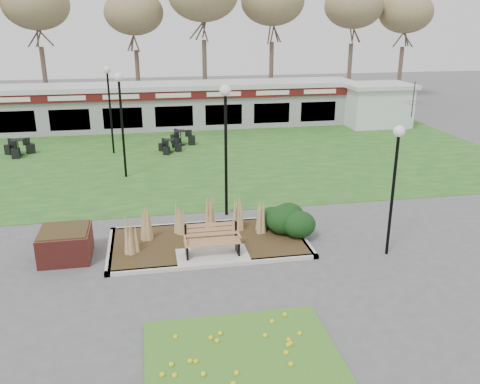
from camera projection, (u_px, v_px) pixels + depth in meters
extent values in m
plane|color=#515154|center=(213.00, 261.00, 15.45)|extent=(100.00, 100.00, 0.00)
cube|color=#21561B|center=(183.00, 158.00, 26.59)|extent=(34.00, 16.00, 0.02)
cube|color=#35661D|center=(241.00, 352.00, 11.17)|extent=(4.20, 3.00, 0.08)
cube|color=black|center=(208.00, 242.00, 16.55)|extent=(6.22, 3.22, 0.12)
cube|color=#B7B7B2|center=(215.00, 265.00, 15.05)|extent=(6.40, 0.18, 0.12)
cube|color=#B7B7B2|center=(203.00, 224.00, 18.04)|extent=(6.40, 0.18, 0.12)
cube|color=#B7B7B2|center=(110.00, 250.00, 16.01)|extent=(0.18, 3.40, 0.12)
cube|color=#B7B7B2|center=(300.00, 235.00, 17.08)|extent=(0.18, 3.40, 0.12)
cube|color=#B7B7B2|center=(213.00, 256.00, 15.57)|extent=(2.20, 1.20, 0.13)
cone|color=tan|center=(148.00, 224.00, 16.38)|extent=(0.36, 0.36, 1.15)
cone|color=tan|center=(178.00, 217.00, 16.93)|extent=(0.36, 0.36, 1.15)
cone|color=tan|center=(210.00, 213.00, 17.30)|extent=(0.36, 0.36, 1.15)
cone|color=tan|center=(237.00, 213.00, 17.27)|extent=(0.36, 0.36, 1.15)
cone|color=tan|center=(263.00, 216.00, 17.04)|extent=(0.36, 0.36, 1.15)
cone|color=tan|center=(132.00, 235.00, 15.55)|extent=(0.36, 0.36, 1.15)
ellipsoid|color=black|center=(284.00, 220.00, 17.01)|extent=(1.21, 1.10, 0.99)
ellipsoid|color=black|center=(299.00, 224.00, 16.72)|extent=(1.10, 1.00, 0.90)
ellipsoid|color=black|center=(289.00, 215.00, 17.55)|extent=(1.06, 0.96, 0.86)
ellipsoid|color=black|center=(272.00, 218.00, 17.46)|extent=(0.92, 0.84, 0.76)
cube|color=olive|center=(212.00, 242.00, 15.41)|extent=(1.70, 0.57, 0.04)
cube|color=olive|center=(211.00, 229.00, 15.60)|extent=(1.70, 0.13, 0.44)
cube|color=black|center=(187.00, 250.00, 15.35)|extent=(0.06, 0.55, 0.42)
cube|color=black|center=(237.00, 246.00, 15.62)|extent=(0.06, 0.55, 0.42)
cube|color=black|center=(185.00, 232.00, 15.47)|extent=(0.06, 0.06, 0.50)
cube|color=black|center=(236.00, 228.00, 15.74)|extent=(0.06, 0.06, 0.50)
cube|color=olive|center=(185.00, 239.00, 15.19)|extent=(0.05, 0.50, 0.04)
cube|color=olive|center=(239.00, 235.00, 15.47)|extent=(0.05, 0.50, 0.04)
cube|color=maroon|center=(66.00, 245.00, 15.47)|extent=(1.50, 1.50, 0.90)
cube|color=black|center=(64.00, 230.00, 15.32)|extent=(1.40, 1.40, 0.06)
cube|color=gray|center=(173.00, 108.00, 33.60)|extent=(24.00, 3.00, 2.60)
cube|color=#4E1110|center=(173.00, 95.00, 31.82)|extent=(24.00, 0.18, 0.55)
cube|color=silver|center=(172.00, 86.00, 33.13)|extent=(24.60, 3.40, 0.30)
cube|color=silver|center=(173.00, 95.00, 31.72)|extent=(22.00, 0.02, 0.28)
cube|color=black|center=(174.00, 116.00, 32.35)|extent=(22.00, 0.10, 1.30)
cube|color=silver|center=(376.00, 106.00, 34.08)|extent=(4.00, 3.00, 2.60)
cube|color=silver|center=(378.00, 85.00, 33.62)|extent=(4.40, 3.40, 0.25)
cylinder|color=#47382B|center=(48.00, 77.00, 39.06)|extent=(0.36, 0.36, 5.17)
cylinder|color=#47382B|center=(128.00, 76.00, 40.09)|extent=(0.36, 0.36, 5.17)
cylinder|color=#47382B|center=(203.00, 74.00, 41.13)|extent=(0.36, 0.36, 5.17)
cylinder|color=#47382B|center=(275.00, 73.00, 42.16)|extent=(0.36, 0.36, 5.17)
cylinder|color=#47382B|center=(343.00, 71.00, 43.20)|extent=(0.36, 0.36, 5.17)
cylinder|color=#47382B|center=(408.00, 70.00, 44.24)|extent=(0.36, 0.36, 5.17)
cylinder|color=black|center=(226.00, 157.00, 18.30)|extent=(0.11, 0.11, 4.44)
sphere|color=white|center=(225.00, 90.00, 17.51)|extent=(0.40, 0.40, 0.40)
cylinder|color=black|center=(392.00, 197.00, 15.29)|extent=(0.09, 0.09, 3.75)
sphere|color=white|center=(399.00, 131.00, 14.62)|extent=(0.34, 0.34, 0.34)
cylinder|color=black|center=(123.00, 131.00, 22.76)|extent=(0.11, 0.11, 4.37)
sphere|color=white|center=(118.00, 77.00, 21.98)|extent=(0.39, 0.39, 0.39)
cylinder|color=black|center=(111.00, 114.00, 26.82)|extent=(0.11, 0.11, 4.26)
sphere|color=white|center=(107.00, 70.00, 26.07)|extent=(0.38, 0.38, 0.38)
cylinder|color=black|center=(19.00, 155.00, 27.09)|extent=(0.50, 0.50, 0.03)
cylinder|color=black|center=(18.00, 148.00, 26.95)|extent=(0.06, 0.06, 0.81)
cylinder|color=black|center=(17.00, 140.00, 26.82)|extent=(0.68, 0.68, 0.03)
cube|color=black|center=(31.00, 149.00, 27.38)|extent=(0.52, 0.52, 0.52)
cube|color=black|center=(10.00, 149.00, 27.21)|extent=(0.53, 0.53, 0.52)
cube|color=black|center=(16.00, 153.00, 26.43)|extent=(0.39, 0.39, 0.52)
cylinder|color=black|center=(169.00, 152.00, 27.67)|extent=(0.41, 0.41, 0.03)
cylinder|color=black|center=(169.00, 146.00, 27.56)|extent=(0.05, 0.05, 0.67)
cylinder|color=black|center=(169.00, 140.00, 27.44)|extent=(0.56, 0.56, 0.02)
cube|color=black|center=(178.00, 148.00, 27.78)|extent=(0.37, 0.37, 0.43)
cube|color=black|center=(162.00, 147.00, 27.90)|extent=(0.45, 0.45, 0.43)
cube|color=black|center=(167.00, 151.00, 27.12)|extent=(0.40, 0.40, 0.43)
cylinder|color=black|center=(181.00, 145.00, 29.20)|extent=(0.49, 0.49, 0.03)
cylinder|color=black|center=(181.00, 138.00, 29.07)|extent=(0.06, 0.06, 0.81)
cylinder|color=black|center=(181.00, 131.00, 28.93)|extent=(0.67, 0.67, 0.03)
cube|color=black|center=(192.00, 140.00, 29.23)|extent=(0.38, 0.38, 0.52)
cube|color=black|center=(175.00, 139.00, 29.56)|extent=(0.52, 0.52, 0.52)
cube|color=black|center=(176.00, 143.00, 28.57)|extent=(0.52, 0.52, 0.52)
cylinder|color=black|center=(411.00, 117.00, 31.71)|extent=(0.06, 0.06, 2.20)
imported|color=#314AAE|center=(412.00, 112.00, 31.62)|extent=(1.96, 1.98, 1.58)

